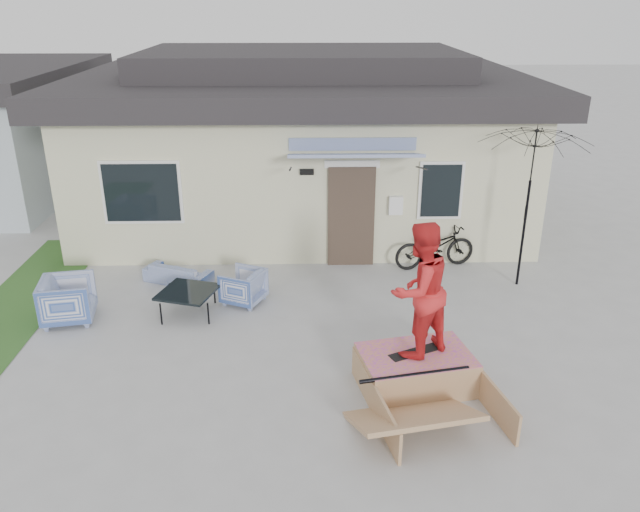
{
  "coord_description": "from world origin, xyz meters",
  "views": [
    {
      "loc": [
        0.08,
        -7.68,
        5.25
      ],
      "look_at": [
        0.3,
        1.8,
        1.3
      ],
      "focal_mm": 35.28,
      "sensor_mm": 36.0,
      "label": 1
    }
  ],
  "objects_px": {
    "coffee_table": "(189,302)",
    "skater": "(419,288)",
    "loveseat": "(178,270)",
    "skateboard": "(415,351)",
    "armchair_left": "(68,298)",
    "bicycle": "(435,242)",
    "patio_umbrella": "(528,199)",
    "skate_ramp": "(415,370)",
    "armchair_right": "(243,285)"
  },
  "relations": [
    {
      "from": "coffee_table",
      "to": "skater",
      "type": "distance_m",
      "value": 4.49
    },
    {
      "from": "loveseat",
      "to": "skateboard",
      "type": "height_order",
      "value": "skateboard"
    },
    {
      "from": "armchair_left",
      "to": "bicycle",
      "type": "height_order",
      "value": "bicycle"
    },
    {
      "from": "patio_umbrella",
      "to": "skater",
      "type": "bearing_deg",
      "value": -127.53
    },
    {
      "from": "coffee_table",
      "to": "loveseat",
      "type": "bearing_deg",
      "value": 107.84
    },
    {
      "from": "skateboard",
      "to": "skater",
      "type": "xyz_separation_m",
      "value": [
        -0.0,
        0.0,
        1.0
      ]
    },
    {
      "from": "skate_ramp",
      "to": "skater",
      "type": "xyz_separation_m",
      "value": [
        -0.01,
        0.05,
        1.29
      ]
    },
    {
      "from": "loveseat",
      "to": "skateboard",
      "type": "bearing_deg",
      "value": 161.7
    },
    {
      "from": "armchair_right",
      "to": "skater",
      "type": "bearing_deg",
      "value": 69.68
    },
    {
      "from": "armchair_left",
      "to": "skater",
      "type": "bearing_deg",
      "value": -120.08
    },
    {
      "from": "loveseat",
      "to": "skateboard",
      "type": "relative_size",
      "value": 1.67
    },
    {
      "from": "armchair_left",
      "to": "skater",
      "type": "xyz_separation_m",
      "value": [
        5.66,
        -2.08,
        1.11
      ]
    },
    {
      "from": "skate_ramp",
      "to": "skater",
      "type": "relative_size",
      "value": 1.06
    },
    {
      "from": "armchair_left",
      "to": "skate_ramp",
      "type": "xyz_separation_m",
      "value": [
        5.67,
        -2.13,
        -0.17
      ]
    },
    {
      "from": "skateboard",
      "to": "bicycle",
      "type": "bearing_deg",
      "value": 50.26
    },
    {
      "from": "loveseat",
      "to": "coffee_table",
      "type": "bearing_deg",
      "value": 131.17
    },
    {
      "from": "coffee_table",
      "to": "skate_ramp",
      "type": "height_order",
      "value": "skate_ramp"
    },
    {
      "from": "armchair_right",
      "to": "coffee_table",
      "type": "xyz_separation_m",
      "value": [
        -0.93,
        -0.42,
        -0.13
      ]
    },
    {
      "from": "bicycle",
      "to": "patio_umbrella",
      "type": "relative_size",
      "value": 0.68
    },
    {
      "from": "armchair_left",
      "to": "skater",
      "type": "height_order",
      "value": "skater"
    },
    {
      "from": "armchair_right",
      "to": "skateboard",
      "type": "distance_m",
      "value": 3.83
    },
    {
      "from": "armchair_right",
      "to": "patio_umbrella",
      "type": "xyz_separation_m",
      "value": [
        5.29,
        0.66,
        1.4
      ]
    },
    {
      "from": "loveseat",
      "to": "armchair_left",
      "type": "xyz_separation_m",
      "value": [
        -1.59,
        -1.54,
        0.17
      ]
    },
    {
      "from": "loveseat",
      "to": "patio_umbrella",
      "type": "xyz_separation_m",
      "value": [
        6.65,
        -0.25,
        1.49
      ]
    },
    {
      "from": "armchair_right",
      "to": "skate_ramp",
      "type": "xyz_separation_m",
      "value": [
        2.72,
        -2.75,
        -0.09
      ]
    },
    {
      "from": "loveseat",
      "to": "bicycle",
      "type": "distance_m",
      "value": 5.22
    },
    {
      "from": "coffee_table",
      "to": "skater",
      "type": "relative_size",
      "value": 0.46
    },
    {
      "from": "bicycle",
      "to": "patio_umbrella",
      "type": "xyz_separation_m",
      "value": [
        1.48,
        -0.89,
        1.19
      ]
    },
    {
      "from": "armchair_right",
      "to": "coffee_table",
      "type": "relative_size",
      "value": 0.78
    },
    {
      "from": "armchair_left",
      "to": "skateboard",
      "type": "distance_m",
      "value": 6.03
    },
    {
      "from": "bicycle",
      "to": "skater",
      "type": "xyz_separation_m",
      "value": [
        -1.11,
        -4.25,
        0.99
      ]
    },
    {
      "from": "loveseat",
      "to": "armchair_right",
      "type": "xyz_separation_m",
      "value": [
        1.36,
        -0.91,
        0.09
      ]
    },
    {
      "from": "patio_umbrella",
      "to": "skate_ramp",
      "type": "height_order",
      "value": "patio_umbrella"
    },
    {
      "from": "bicycle",
      "to": "skater",
      "type": "height_order",
      "value": "skater"
    },
    {
      "from": "armchair_right",
      "to": "coffee_table",
      "type": "height_order",
      "value": "armchair_right"
    },
    {
      "from": "loveseat",
      "to": "bicycle",
      "type": "relative_size",
      "value": 0.77
    },
    {
      "from": "loveseat",
      "to": "coffee_table",
      "type": "xyz_separation_m",
      "value": [
        0.43,
        -1.34,
        -0.04
      ]
    },
    {
      "from": "bicycle",
      "to": "skate_ramp",
      "type": "bearing_deg",
      "value": 152.09
    },
    {
      "from": "coffee_table",
      "to": "skate_ramp",
      "type": "xyz_separation_m",
      "value": [
        3.65,
        -2.33,
        0.04
      ]
    },
    {
      "from": "loveseat",
      "to": "skateboard",
      "type": "xyz_separation_m",
      "value": [
        4.07,
        -3.61,
        0.28
      ]
    },
    {
      "from": "patio_umbrella",
      "to": "skater",
      "type": "xyz_separation_m",
      "value": [
        -2.58,
        -3.36,
        -0.2
      ]
    },
    {
      "from": "loveseat",
      "to": "patio_umbrella",
      "type": "height_order",
      "value": "patio_umbrella"
    },
    {
      "from": "loveseat",
      "to": "armchair_right",
      "type": "bearing_deg",
      "value": 169.46
    },
    {
      "from": "armchair_right",
      "to": "skateboard",
      "type": "height_order",
      "value": "armchair_right"
    },
    {
      "from": "armchair_left",
      "to": "skate_ramp",
      "type": "relative_size",
      "value": 0.42
    },
    {
      "from": "armchair_left",
      "to": "patio_umbrella",
      "type": "height_order",
      "value": "patio_umbrella"
    },
    {
      "from": "loveseat",
      "to": "bicycle",
      "type": "height_order",
      "value": "bicycle"
    },
    {
      "from": "skateboard",
      "to": "skater",
      "type": "relative_size",
      "value": 0.41
    },
    {
      "from": "armchair_left",
      "to": "skate_ramp",
      "type": "distance_m",
      "value": 6.06
    },
    {
      "from": "skate_ramp",
      "to": "skater",
      "type": "bearing_deg",
      "value": 90.0
    }
  ]
}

